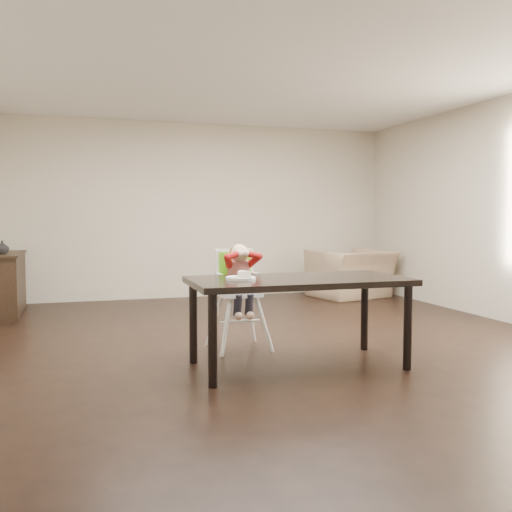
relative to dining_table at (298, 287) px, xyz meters
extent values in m
plane|color=black|center=(0.11, 0.86, -0.67)|extent=(7.00, 7.00, 0.00)
cube|color=beige|center=(0.11, 4.36, 0.68)|extent=(6.00, 0.02, 2.70)
cube|color=white|center=(0.11, 0.86, 2.03)|extent=(6.00, 7.00, 0.02)
cube|color=black|center=(0.00, 0.00, 0.05)|extent=(1.80, 0.90, 0.05)
cylinder|color=black|center=(-0.82, -0.37, -0.32)|extent=(0.07, 0.07, 0.70)
cylinder|color=black|center=(0.82, -0.37, -0.32)|extent=(0.07, 0.07, 0.70)
cylinder|color=black|center=(-0.82, 0.37, -0.32)|extent=(0.07, 0.07, 0.70)
cylinder|color=black|center=(0.82, 0.37, -0.32)|extent=(0.07, 0.07, 0.70)
cylinder|color=white|center=(-0.48, 0.57, -0.41)|extent=(0.04, 0.04, 0.53)
cylinder|color=white|center=(-0.10, 0.59, -0.41)|extent=(0.04, 0.04, 0.53)
cylinder|color=white|center=(-0.50, 0.95, -0.41)|extent=(0.04, 0.04, 0.53)
cylinder|color=white|center=(-0.12, 0.97, -0.41)|extent=(0.04, 0.04, 0.53)
cube|color=white|center=(-0.30, 0.77, -0.14)|extent=(0.40, 0.36, 0.05)
cube|color=#5DBB18|center=(-0.30, 0.77, -0.11)|extent=(0.32, 0.30, 0.03)
cube|color=white|center=(-0.31, 0.92, 0.08)|extent=(0.38, 0.07, 0.40)
cube|color=#5DBB18|center=(-0.31, 0.89, 0.07)|extent=(0.32, 0.04, 0.36)
cube|color=black|center=(-0.37, 0.81, 0.07)|extent=(0.04, 0.17, 0.02)
cube|color=black|center=(-0.24, 0.82, 0.07)|extent=(0.04, 0.17, 0.02)
cylinder|color=red|center=(-0.30, 0.77, 0.04)|extent=(0.23, 0.23, 0.26)
sphere|color=beige|center=(-0.30, 0.75, 0.24)|extent=(0.18, 0.18, 0.17)
ellipsoid|color=brown|center=(-0.30, 0.77, 0.26)|extent=(0.18, 0.17, 0.13)
sphere|color=beige|center=(-0.33, 0.66, 0.25)|extent=(0.08, 0.08, 0.08)
sphere|color=beige|center=(-0.26, 0.66, 0.25)|extent=(0.08, 0.08, 0.08)
cylinder|color=white|center=(-0.50, 0.01, 0.09)|extent=(0.32, 0.32, 0.02)
torus|color=white|center=(-0.50, 0.01, 0.10)|extent=(0.32, 0.32, 0.01)
imported|color=tan|center=(2.31, 3.60, -0.17)|extent=(1.27, 0.98, 0.99)
cube|color=black|center=(-2.67, 3.56, -0.29)|extent=(0.40, 1.20, 0.76)
cube|color=black|center=(-2.67, 3.56, 0.10)|extent=(0.44, 1.26, 0.03)
imported|color=#99999E|center=(-2.67, 3.40, 0.20)|extent=(0.21, 0.22, 0.16)
camera|label=1|loc=(-1.75, -4.41, 0.59)|focal=40.00mm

